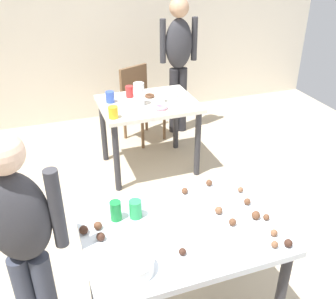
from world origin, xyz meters
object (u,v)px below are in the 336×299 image
chair_far_table (140,99)px  person_girl_near (23,238)px  pitcher_far (139,94)px  dining_table_far (148,113)px  mixing_bowl (133,265)px  soda_can (116,211)px  person_adult_far (179,55)px  dining_table_near (181,242)px

chair_far_table → person_girl_near: (-1.32, -2.53, 0.38)m
chair_far_table → pitcher_far: bearing=-105.5°
dining_table_far → person_girl_near: (-1.21, -1.81, 0.24)m
mixing_bowl → dining_table_far: bearing=71.0°
dining_table_far → person_girl_near: bearing=-123.8°
chair_far_table → person_girl_near: person_girl_near is taller
soda_can → pitcher_far: size_ratio=0.55×
person_adult_far → person_girl_near: bearing=-125.5°
dining_table_near → dining_table_far: (0.38, 1.87, -0.01)m
dining_table_near → mixing_bowl: size_ratio=5.21×
soda_can → pitcher_far: (0.60, 1.63, 0.05)m
person_adult_far → soda_can: (-1.31, -2.40, -0.17)m
mixing_bowl → chair_far_table: bearing=73.6°
dining_table_near → pitcher_far: 1.86m
mixing_bowl → soda_can: (0.01, 0.42, 0.02)m
chair_far_table → pitcher_far: (-0.21, -0.77, 0.37)m
dining_table_far → mixing_bowl: mixing_bowl is taller
person_girl_near → person_adult_far: size_ratio=0.91×
dining_table_near → chair_far_table: (0.49, 2.59, -0.15)m
mixing_bowl → soda_can: bearing=88.3°
chair_far_table → person_adult_far: size_ratio=0.54×
chair_far_table → soda_can: bearing=-108.9°
soda_can → pitcher_far: pitcher_far is taller
dining_table_far → person_girl_near: 2.19m
chair_far_table → soda_can: 2.55m
person_girl_near → soda_can: person_girl_near is taller
person_adult_far → pitcher_far: size_ratio=7.24×
soda_can → person_girl_near: bearing=-164.4°
dining_table_far → person_adult_far: bearing=50.4°
person_girl_near → dining_table_near: bearing=-4.2°
dining_table_near → chair_far_table: 2.64m
person_girl_near → dining_table_far: bearing=56.2°
pitcher_far → person_adult_far: bearing=47.6°
dining_table_far → soda_can: 1.82m
dining_table_near → dining_table_far: bearing=78.6°
dining_table_near → person_girl_near: size_ratio=0.76×
dining_table_far → pitcher_far: bearing=-157.0°
dining_table_far → mixing_bowl: bearing=-109.0°
dining_table_near → chair_far_table: size_ratio=1.27×
chair_far_table → mixing_bowl: 2.94m
dining_table_near → soda_can: 0.42m
soda_can → pitcher_far: bearing=69.6°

